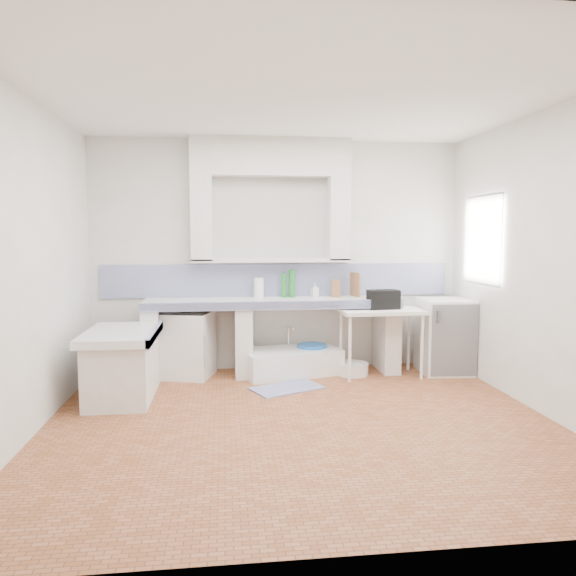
{
  "coord_description": "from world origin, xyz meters",
  "views": [
    {
      "loc": [
        -0.66,
        -4.56,
        1.66
      ],
      "look_at": [
        0.0,
        1.0,
        1.1
      ],
      "focal_mm": 33.38,
      "sensor_mm": 36.0,
      "label": 1
    }
  ],
  "objects": [
    {
      "name": "floor",
      "position": [
        0.0,
        0.0,
        0.0
      ],
      "size": [
        4.5,
        4.5,
        0.0
      ],
      "primitive_type": "plane",
      "color": "#9C5A38",
      "rests_on": "ground"
    },
    {
      "name": "ceiling",
      "position": [
        0.0,
        0.0,
        2.8
      ],
      "size": [
        4.5,
        4.5,
        0.0
      ],
      "primitive_type": "plane",
      "rotation": [
        3.14,
        0.0,
        0.0
      ],
      "color": "white",
      "rests_on": "ground"
    },
    {
      "name": "wall_back",
      "position": [
        0.0,
        2.0,
        1.4
      ],
      "size": [
        4.5,
        0.0,
        4.5
      ],
      "primitive_type": "plane",
      "rotation": [
        1.57,
        0.0,
        0.0
      ],
      "color": "white",
      "rests_on": "ground"
    },
    {
      "name": "wall_front",
      "position": [
        0.0,
        -2.0,
        1.4
      ],
      "size": [
        4.5,
        0.0,
        4.5
      ],
      "primitive_type": "plane",
      "rotation": [
        -1.57,
        0.0,
        0.0
      ],
      "color": "white",
      "rests_on": "ground"
    },
    {
      "name": "wall_left",
      "position": [
        -2.25,
        0.0,
        1.4
      ],
      "size": [
        0.0,
        4.5,
        4.5
      ],
      "primitive_type": "plane",
      "rotation": [
        1.57,
        0.0,
        1.57
      ],
      "color": "white",
      "rests_on": "ground"
    },
    {
      "name": "wall_right",
      "position": [
        2.25,
        0.0,
        1.4
      ],
      "size": [
        0.0,
        4.5,
        4.5
      ],
      "primitive_type": "plane",
      "rotation": [
        1.57,
        0.0,
        -1.57
      ],
      "color": "white",
      "rests_on": "ground"
    },
    {
      "name": "alcove_mass",
      "position": [
        -0.1,
        1.88,
        2.58
      ],
      "size": [
        1.9,
        0.25,
        0.45
      ],
      "primitive_type": "cube",
      "color": "white",
      "rests_on": "ground"
    },
    {
      "name": "window_frame",
      "position": [
        2.42,
        1.2,
        1.6
      ],
      "size": [
        0.35,
        0.86,
        1.06
      ],
      "primitive_type": "cube",
      "color": "#382112",
      "rests_on": "ground"
    },
    {
      "name": "lace_valance",
      "position": [
        2.28,
        1.2,
        1.98
      ],
      "size": [
        0.01,
        0.84,
        0.24
      ],
      "primitive_type": "cube",
      "color": "white",
      "rests_on": "ground"
    },
    {
      "name": "counter_slab",
      "position": [
        -0.1,
        1.7,
        0.86
      ],
      "size": [
        3.0,
        0.6,
        0.08
      ],
      "primitive_type": "cube",
      "color": "white",
      "rests_on": "ground"
    },
    {
      "name": "counter_lip",
      "position": [
        -0.1,
        1.42,
        0.86
      ],
      "size": [
        3.0,
        0.04,
        0.1
      ],
      "primitive_type": "cube",
      "color": "navy",
      "rests_on": "ground"
    },
    {
      "name": "counter_pier_left",
      "position": [
        -1.5,
        1.7,
        0.41
      ],
      "size": [
        0.2,
        0.55,
        0.82
      ],
      "primitive_type": "cube",
      "color": "white",
      "rests_on": "ground"
    },
    {
      "name": "counter_pier_mid",
      "position": [
        -0.45,
        1.7,
        0.41
      ],
      "size": [
        0.2,
        0.55,
        0.82
      ],
      "primitive_type": "cube",
      "color": "white",
      "rests_on": "ground"
    },
    {
      "name": "counter_pier_right",
      "position": [
        1.3,
        1.7,
        0.41
      ],
      "size": [
        0.2,
        0.55,
        0.82
      ],
      "primitive_type": "cube",
      "color": "white",
      "rests_on": "ground"
    },
    {
      "name": "peninsula_top",
      "position": [
        -1.7,
        0.9,
        0.66
      ],
      "size": [
        0.7,
        1.1,
        0.08
      ],
      "primitive_type": "cube",
      "color": "white",
      "rests_on": "ground"
    },
    {
      "name": "peninsula_base",
      "position": [
        -1.7,
        0.9,
        0.31
      ],
      "size": [
        0.6,
        1.0,
        0.62
      ],
      "primitive_type": "cube",
      "color": "white",
      "rests_on": "ground"
    },
    {
      "name": "peninsula_lip",
      "position": [
        -1.37,
        0.9,
        0.66
      ],
      "size": [
        0.04,
        1.1,
        0.1
      ],
      "primitive_type": "cube",
      "color": "navy",
      "rests_on": "ground"
    },
    {
      "name": "backsplash",
      "position": [
        0.0,
        1.99,
        1.1
      ],
      "size": [
        4.27,
        0.03,
        0.4
      ],
      "primitive_type": "cube",
      "color": "navy",
      "rests_on": "ground"
    },
    {
      "name": "stove",
      "position": [
        -1.1,
        1.69,
        0.38
      ],
      "size": [
        0.66,
        0.64,
        0.76
      ],
      "primitive_type": "cube",
      "rotation": [
        0.0,
        0.0,
        -0.27
      ],
      "color": "white",
      "rests_on": "ground"
    },
    {
      "name": "sink",
      "position": [
        0.11,
        1.66,
        0.14
      ],
      "size": [
        1.25,
        0.88,
        0.27
      ],
      "primitive_type": "cube",
      "rotation": [
        0.0,
        0.0,
        0.25
      ],
      "color": "white",
      "rests_on": "ground"
    },
    {
      "name": "side_table",
      "position": [
        1.15,
        1.45,
        0.4
      ],
      "size": [
        0.96,
        0.55,
        0.04
      ],
      "primitive_type": "cube",
      "rotation": [
        0.0,
        0.0,
        0.02
      ],
      "color": "white",
      "rests_on": "ground"
    },
    {
      "name": "fridge",
      "position": [
        1.96,
        1.52,
        0.45
      ],
      "size": [
        0.61,
        0.61,
        0.89
      ],
      "primitive_type": "cube",
      "rotation": [
        0.0,
        0.0,
        -0.05
      ],
      "color": "white",
      "rests_on": "ground"
    },
    {
      "name": "bucket_red",
      "position": [
        -0.07,
        1.58,
        0.14
      ],
      "size": [
        0.39,
        0.39,
        0.29
      ],
      "primitive_type": "cylinder",
      "rotation": [
        0.0,
        0.0,
        -0.36
      ],
      "color": "#C4512F",
      "rests_on": "ground"
    },
    {
      "name": "bucket_orange",
      "position": [
        0.09,
        1.57,
        0.15
      ],
      "size": [
        0.34,
        0.34,
        0.29
      ],
      "primitive_type": "cylinder",
      "rotation": [
        0.0,
        0.0,
        -0.1
      ],
      "color": "orange",
      "rests_on": "ground"
    },
    {
      "name": "bucket_blue",
      "position": [
        0.38,
        1.73,
        0.17
      ],
      "size": [
        0.43,
        0.43,
        0.33
      ],
      "primitive_type": "cylinder",
      "rotation": [
        0.0,
        0.0,
        -0.23
      ],
      "color": "blue",
      "rests_on": "ground"
    },
    {
      "name": "basin_white",
      "position": [
        0.84,
        1.53,
        0.07
      ],
      "size": [
        0.39,
        0.39,
        0.14
      ],
      "primitive_type": "cylinder",
      "rotation": [
        0.0,
        0.0,
        0.07
      ],
      "color": "white",
      "rests_on": "ground"
    },
    {
      "name": "water_bottle_a",
      "position": [
        0.01,
        1.85,
        0.14
      ],
      "size": [
        0.1,
        0.1,
        0.28
      ],
      "primitive_type": "cylinder",
      "rotation": [
        0.0,
        0.0,
        -0.42
      ],
      "color": "silver",
      "rests_on": "ground"
    },
    {
      "name": "water_bottle_b",
      "position": [
        0.25,
        1.85,
        0.15
      ],
      "size": [
        0.08,
        0.08,
        0.3
      ],
      "primitive_type": "cylinder",
      "rotation": [
        0.0,
        0.0,
        -0.05
      ],
      "color": "silver",
      "rests_on": "ground"
    },
    {
      "name": "black_bag",
      "position": [
        1.18,
        1.48,
        0.9
      ],
      "size": [
        0.37,
        0.23,
        0.22
      ],
      "primitive_type": "cube",
      "rotation": [
        0.0,
        0.0,
        0.08
      ],
      "color": "black",
      "rests_on": "side_table"
    },
    {
      "name": "green_bottle_a",
      "position": [
        0.05,
        1.85,
        1.05
      ],
      "size": [
        0.08,
        0.08,
        0.29
      ],
      "primitive_type": "cylinder",
      "rotation": [
        0.0,
        0.0,
        0.19
      ],
      "color": "#1E7527",
      "rests_on": "counter_slab"
    },
    {
      "name": "green_bottle_b",
      "position": [
        0.15,
        1.85,
        1.07
      ],
      "size": [
        0.07,
        0.07,
        0.34
      ],
      "primitive_type": "cylinder",
      "rotation": [
        0.0,
        0.0,
        0.0
      ],
      "color": "#1E7527",
      "rests_on": "counter_slab"
    },
    {
      "name": "knife_block",
      "position": [
        0.68,
        1.81,
        1.01
      ],
      "size": [
        0.12,
        0.1,
        0.21
      ],
      "primitive_type": "cube",
      "rotation": [
        0.0,
        0.0,
        -0.13
      ],
      "color": "olive",
      "rests_on": "counter_slab"
    },
    {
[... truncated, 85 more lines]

